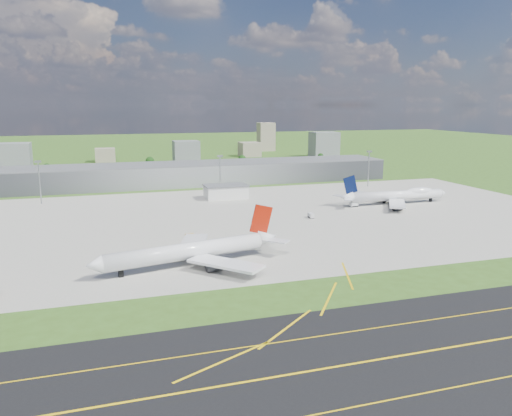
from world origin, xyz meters
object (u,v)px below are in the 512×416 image
object	(u,v)px
airliner_red_twin	(193,251)
airliner_blue_quad	(397,196)
van_white_far	(354,205)
tug_yellow	(190,236)
van_white_near	(311,216)

from	to	relation	value
airliner_red_twin	airliner_blue_quad	bearing A→B (deg)	-162.36
airliner_red_twin	van_white_far	world-z (taller)	airliner_red_twin
van_white_far	tug_yellow	bearing A→B (deg)	-168.07
tug_yellow	van_white_far	size ratio (longest dim) A/B	0.81
airliner_blue_quad	airliner_red_twin	bearing A→B (deg)	-148.81
airliner_blue_quad	van_white_near	size ratio (longest dim) A/B	14.04
airliner_red_twin	van_white_far	bearing A→B (deg)	-156.29
tug_yellow	van_white_near	distance (m)	70.83
airliner_blue_quad	tug_yellow	xyz separation A→B (m)	(-131.37, -40.84, -4.17)
airliner_red_twin	tug_yellow	xyz separation A→B (m)	(5.30, 38.15, -4.43)
tug_yellow	van_white_near	size ratio (longest dim) A/B	0.84
airliner_red_twin	van_white_near	size ratio (longest dim) A/B	14.55
tug_yellow	van_white_near	world-z (taller)	van_white_near
airliner_blue_quad	tug_yellow	bearing A→B (deg)	-161.57
airliner_red_twin	van_white_near	distance (m)	94.12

